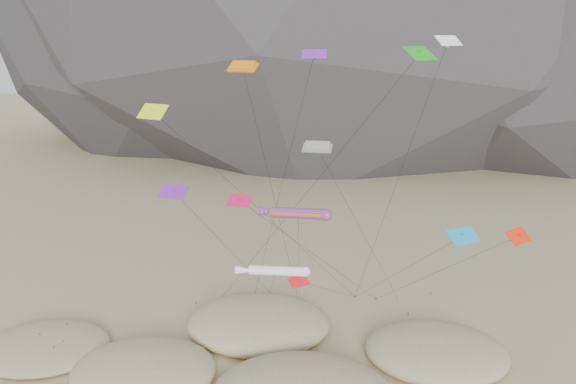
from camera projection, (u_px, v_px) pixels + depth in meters
The scene contains 6 objects.
kite_stakes at pixel (314, 301), 61.14m from camera, with size 25.86×5.19×0.30m.
rainbow_tube_kite at pixel (296, 213), 48.36m from camera, with size 6.76×13.45×14.02m.
white_tube_kite at pixel (274, 271), 43.99m from camera, with size 6.05×17.97×10.78m.
orange_parafoil at pixel (244, 70), 46.82m from camera, with size 5.70×9.57×26.01m.
multi_parafoil at pixel (318, 149), 47.98m from camera, with size 10.26×10.94×19.32m.
delta_kites at pixel (338, 155), 43.71m from camera, with size 30.43×19.29×27.97m.
Camera 1 is at (3.12, -32.61, 27.79)m, focal length 35.00 mm.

